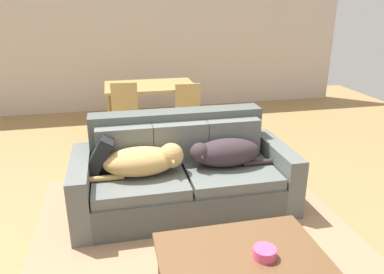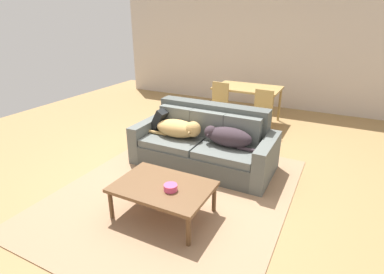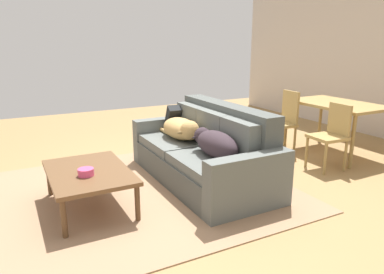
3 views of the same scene
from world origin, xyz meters
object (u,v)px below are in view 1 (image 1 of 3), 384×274
at_px(couch, 183,173).
at_px(dog_on_left_cushion, 145,161).
at_px(throw_pillow_by_left_arm, 100,153).
at_px(dog_on_right_cushion, 224,153).
at_px(dining_chair_near_right, 189,112).
at_px(coffee_table, 242,260).
at_px(bowl_on_coffee_table, 265,253).
at_px(dining_chair_near_left, 125,115).
at_px(dining_table, 150,89).

relative_size(couch, dog_on_left_cushion, 2.44).
bearing_deg(throw_pillow_by_left_arm, dog_on_left_cushion, -23.17).
bearing_deg(dog_on_right_cushion, dining_chair_near_right, 89.24).
bearing_deg(coffee_table, throw_pillow_by_left_arm, 121.94).
distance_m(throw_pillow_by_left_arm, coffee_table, 1.74).
height_order(dog_on_right_cushion, throw_pillow_by_left_arm, throw_pillow_by_left_arm).
bearing_deg(throw_pillow_by_left_arm, bowl_on_coffee_table, -55.35).
distance_m(dog_on_left_cushion, throw_pillow_by_left_arm, 0.45).
height_order(bowl_on_coffee_table, dining_chair_near_left, dining_chair_near_left).
relative_size(dog_on_right_cushion, bowl_on_coffee_table, 5.43).
bearing_deg(dining_chair_near_left, dog_on_right_cushion, -58.48).
bearing_deg(dog_on_left_cushion, couch, 19.01).
xyz_separation_m(couch, dining_chair_near_right, (0.42, 1.66, 0.15)).
xyz_separation_m(bowl_on_coffee_table, dining_chair_near_left, (-0.74, 3.12, 0.07)).
bearing_deg(throw_pillow_by_left_arm, dining_chair_near_left, 79.11).
relative_size(bowl_on_coffee_table, dining_table, 0.11).
bearing_deg(dog_on_left_cushion, dog_on_right_cushion, 1.36).
xyz_separation_m(dog_on_right_cushion, coffee_table, (-0.27, -1.31, -0.21)).
distance_m(couch, throw_pillow_by_left_arm, 0.84).
distance_m(dining_chair_near_left, dining_chair_near_right, 0.90).
relative_size(throw_pillow_by_left_arm, bowl_on_coffee_table, 2.60).
xyz_separation_m(dog_on_right_cushion, dining_chair_near_left, (-0.88, 1.76, -0.07)).
bearing_deg(dining_table, bowl_on_coffee_table, -85.20).
relative_size(dog_on_left_cushion, dining_chair_near_right, 1.01).
xyz_separation_m(dog_on_left_cushion, dining_chair_near_right, (0.80, 1.79, -0.09)).
relative_size(throw_pillow_by_left_arm, dining_chair_near_left, 0.43).
bearing_deg(dining_chair_near_right, dining_chair_near_left, -175.64).
height_order(couch, coffee_table, couch).
distance_m(dog_on_left_cushion, coffee_table, 1.40).
distance_m(coffee_table, bowl_on_coffee_table, 0.16).
xyz_separation_m(dog_on_left_cushion, throw_pillow_by_left_arm, (-0.41, 0.18, 0.04)).
bearing_deg(coffee_table, dog_on_left_cushion, 111.25).
height_order(dog_on_left_cushion, dining_chair_near_left, dining_chair_near_left).
height_order(throw_pillow_by_left_arm, dining_chair_near_left, dining_chair_near_left).
height_order(dining_table, dining_chair_near_right, dining_chair_near_right).
height_order(couch, dog_on_left_cushion, couch).
xyz_separation_m(couch, dog_on_left_cushion, (-0.38, -0.13, 0.23)).
distance_m(dining_table, dining_chair_near_right, 0.80).
relative_size(coffee_table, dining_chair_near_right, 1.27).
distance_m(dog_on_right_cushion, throw_pillow_by_left_arm, 1.20).
height_order(coffee_table, dining_chair_near_left, dining_chair_near_left).
bearing_deg(dining_chair_near_left, throw_pillow_by_left_arm, -95.84).
bearing_deg(couch, bowl_on_coffee_table, -80.15).
relative_size(coffee_table, dining_table, 0.81).
distance_m(coffee_table, dining_table, 3.71).
bearing_deg(bowl_on_coffee_table, dining_chair_near_right, 87.03).
relative_size(couch, coffee_table, 1.94).
xyz_separation_m(coffee_table, dining_chair_near_right, (0.30, 3.08, 0.12)).
relative_size(couch, dining_table, 1.57).
xyz_separation_m(bowl_on_coffee_table, dining_table, (-0.31, 3.74, 0.26)).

